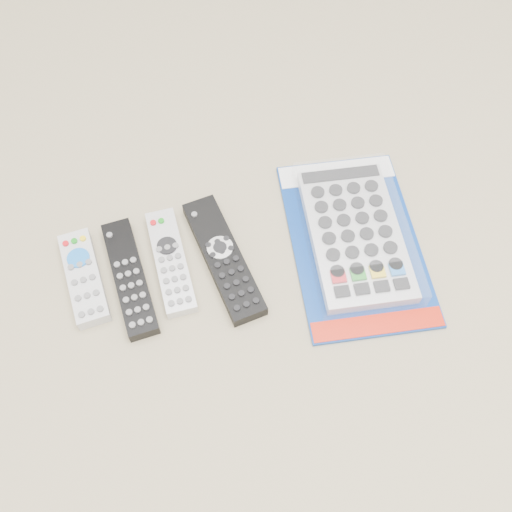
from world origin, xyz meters
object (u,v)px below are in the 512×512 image
object	(u,v)px
remote_silver_dvd	(171,261)
remote_large_black	(224,258)
jumbo_remote_packaged	(355,234)
remote_small_grey	(84,277)
remote_slim_black	(130,278)

from	to	relation	value
remote_silver_dvd	remote_large_black	xyz separation A→B (m)	(0.07, -0.02, 0.00)
remote_large_black	jumbo_remote_packaged	xyz separation A→B (m)	(0.20, -0.02, 0.01)
remote_small_grey	remote_silver_dvd	xyz separation A→B (m)	(0.12, -0.01, -0.00)
remote_large_black	jumbo_remote_packaged	distance (m)	0.20
remote_slim_black	remote_silver_dvd	bearing A→B (deg)	7.05
remote_large_black	remote_small_grey	bearing A→B (deg)	165.81
remote_slim_black	remote_silver_dvd	size ratio (longest dim) A/B	1.09
remote_small_grey	remote_slim_black	bearing A→B (deg)	-20.37
remote_silver_dvd	jumbo_remote_packaged	xyz separation A→B (m)	(0.27, -0.04, 0.01)
remote_silver_dvd	remote_large_black	distance (m)	0.08
remote_silver_dvd	remote_large_black	size ratio (longest dim) A/B	0.81
remote_small_grey	remote_slim_black	size ratio (longest dim) A/B	0.80
remote_small_grey	remote_large_black	size ratio (longest dim) A/B	0.71
remote_silver_dvd	jumbo_remote_packaged	world-z (taller)	jumbo_remote_packaged
jumbo_remote_packaged	remote_small_grey	bearing A→B (deg)	-178.08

